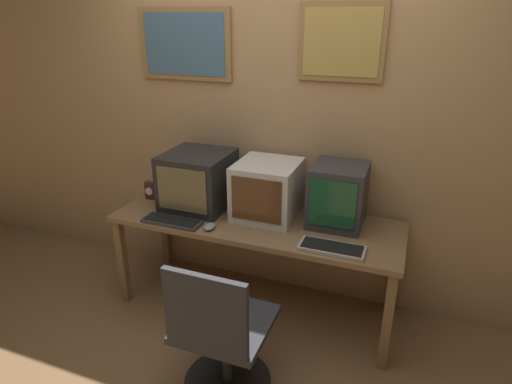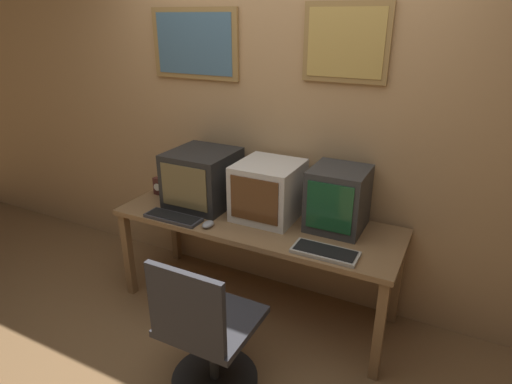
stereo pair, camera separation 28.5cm
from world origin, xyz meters
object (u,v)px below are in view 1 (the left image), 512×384
mouse_near_keyboard (210,227)px  office_chair (221,340)px  keyboard_main (172,221)px  monitor_left (198,180)px  desk_clock (151,190)px  monitor_center (267,190)px  monitor_right (338,195)px  keyboard_side (332,248)px

mouse_near_keyboard → office_chair: (0.34, -0.56, -0.36)m
keyboard_main → mouse_near_keyboard: (0.28, 0.01, 0.01)m
monitor_left → desk_clock: 0.42m
monitor_left → monitor_center: size_ratio=1.08×
monitor_left → monitor_right: size_ratio=1.15×
desk_clock → office_chair: bearing=-41.3°
monitor_right → office_chair: 1.17m
keyboard_side → mouse_near_keyboard: (-0.80, -0.02, 0.01)m
monitor_center → monitor_right: 0.48m
monitor_center → keyboard_main: 0.68m
monitor_center → keyboard_side: size_ratio=1.11×
keyboard_main → keyboard_side: size_ratio=1.05×
keyboard_side → office_chair: size_ratio=0.44×
monitor_left → monitor_center: 0.52m
keyboard_side → desk_clock: (-1.45, 0.28, 0.05)m
monitor_left → keyboard_side: 1.10m
keyboard_main → desk_clock: bearing=139.8°
monitor_center → monitor_right: size_ratio=1.06×
monitor_left → monitor_center: bearing=2.3°
desk_clock → monitor_right: bearing=3.5°
keyboard_side → mouse_near_keyboard: 0.80m
monitor_left → keyboard_main: size_ratio=1.14×
monitor_left → office_chair: size_ratio=0.53×
monitor_right → desk_clock: (-1.40, -0.09, -0.14)m
mouse_near_keyboard → keyboard_side: bearing=1.4°
monitor_center → office_chair: bearing=-86.3°
monitor_right → keyboard_side: size_ratio=1.04×
monitor_center → office_chair: monitor_center is taller
monitor_left → monitor_right: (0.99, 0.07, 0.00)m
monitor_left → office_chair: monitor_left is taller
keyboard_side → mouse_near_keyboard: bearing=-178.6°
monitor_right → keyboard_main: size_ratio=0.99×
monitor_left → keyboard_side: size_ratio=1.20×
keyboard_side → keyboard_main: bearing=-178.4°
keyboard_main → keyboard_side: (1.08, 0.03, 0.00)m
monitor_right → office_chair: size_ratio=0.46×
keyboard_main → desk_clock: 0.48m
mouse_near_keyboard → desk_clock: size_ratio=0.75×
monitor_left → keyboard_side: (1.04, -0.29, -0.19)m
keyboard_main → office_chair: 0.90m
monitor_left → office_chair: (0.58, -0.88, -0.54)m
monitor_left → desk_clock: size_ratio=3.45×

